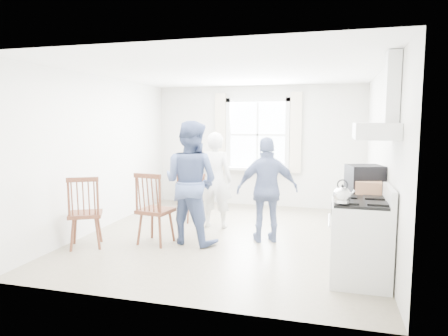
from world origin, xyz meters
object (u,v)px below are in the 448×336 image
stereo_stack (365,180)px  person_right (267,190)px  gas_stove (360,240)px  person_left (215,180)px  windsor_chair_c (84,205)px  windsor_chair_b (151,201)px  person_mid (191,182)px  windsor_chair_a (195,192)px  low_cabinet (362,228)px

stereo_stack → person_right: (-1.35, 0.52, -0.28)m
gas_stove → person_right: person_right is taller
stereo_stack → person_left: 2.62m
stereo_stack → windsor_chair_c: (-3.83, -0.55, -0.43)m
gas_stove → windsor_chair_b: bearing=168.5°
windsor_chair_b → windsor_chair_c: bearing=-153.9°
gas_stove → person_mid: 2.59m
windsor_chair_a → person_left: size_ratio=0.54×
gas_stove → person_left: (-2.28, 1.83, 0.35)m
windsor_chair_c → low_cabinet: bearing=7.8°
gas_stove → stereo_stack: bearing=84.1°
low_cabinet → windsor_chair_c: bearing=-172.2°
gas_stove → windsor_chair_a: 3.45m
person_left → windsor_chair_a: bearing=-30.2°
windsor_chair_b → windsor_chair_c: 0.94m
windsor_chair_a → person_mid: 1.30m
windsor_chair_a → person_right: bearing=-29.6°
low_cabinet → person_mid: bearing=175.5°
low_cabinet → windsor_chair_a: bearing=153.9°
gas_stove → windsor_chair_c: (-3.76, 0.18, 0.17)m
person_mid → person_right: (1.11, 0.36, -0.12)m
low_cabinet → windsor_chair_c: size_ratio=0.84×
windsor_chair_a → person_mid: person_mid is taller
low_cabinet → windsor_chair_b: 2.99m
gas_stove → stereo_stack: size_ratio=2.19×
gas_stove → person_mid: (-2.39, 0.89, 0.44)m
windsor_chair_a → person_right: person_right is taller
low_cabinet → person_left: bearing=154.3°
gas_stove → person_mid: bearing=159.5°
windsor_chair_a → stereo_stack: bearing=-25.6°
windsor_chair_c → person_right: bearing=23.4°
person_mid → stereo_stack: bearing=-171.3°
person_mid → person_left: bearing=-83.7°
windsor_chair_a → windsor_chair_c: windsor_chair_c is taller
low_cabinet → windsor_chair_b: size_ratio=0.82×
windsor_chair_b → windsor_chair_c: (-0.85, -0.41, -0.02)m
windsor_chair_c → person_right: 2.70m
low_cabinet → windsor_chair_b: windsor_chair_b is taller
low_cabinet → person_mid: (-2.46, 0.19, 0.48)m
gas_stove → person_right: bearing=135.7°
stereo_stack → person_left: bearing=154.9°
windsor_chair_b → person_mid: bearing=29.9°
windsor_chair_b → windsor_chair_c: windsor_chair_b is taller
person_right → windsor_chair_a: bearing=-48.6°
gas_stove → windsor_chair_a: gas_stove is taller
windsor_chair_a → person_mid: size_ratio=0.49×
person_left → low_cabinet: bearing=152.4°
person_mid → gas_stove: bearing=172.1°
gas_stove → person_mid: person_mid is taller
windsor_chair_a → person_mid: (0.36, -1.19, 0.38)m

